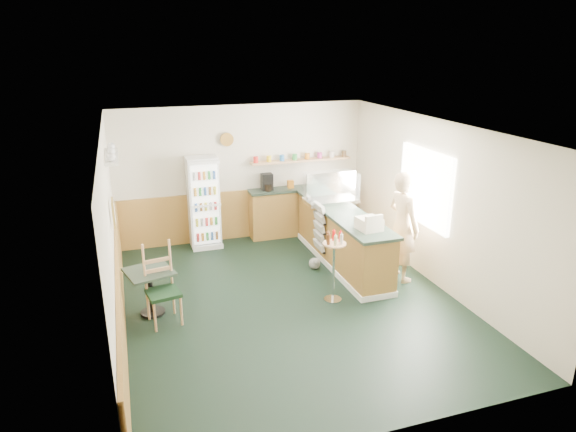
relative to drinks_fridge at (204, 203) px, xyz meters
name	(u,v)px	position (x,y,z in m)	size (l,w,h in m)	color
ground	(290,301)	(0.84, -2.74, -0.89)	(6.00, 6.00, 0.00)	black
room_envelope	(261,196)	(0.61, -2.01, 0.64)	(5.04, 6.02, 2.72)	beige
service_counter	(342,240)	(2.19, -1.66, -0.43)	(0.68, 3.01, 1.01)	#AA7936
back_counter	(301,208)	(2.03, 0.06, -0.34)	(2.24, 0.42, 1.69)	#AA7936
drinks_fridge	(204,203)	(0.00, 0.00, 0.00)	(0.59, 0.52, 1.78)	white
display_case	(331,188)	(2.19, -1.10, 0.40)	(0.97, 0.51, 0.55)	silver
cash_register	(369,224)	(2.19, -2.66, 0.22)	(0.34, 0.35, 0.19)	beige
shopkeeper	(403,226)	(2.89, -2.52, 0.05)	(0.63, 0.45, 1.88)	tan
condiment_stand	(334,257)	(1.50, -2.90, -0.17)	(0.36, 0.36, 1.12)	silver
newspaper_rack	(319,227)	(1.83, -1.45, -0.22)	(0.09, 0.44, 0.88)	black
cafe_table	(150,284)	(-1.21, -2.46, -0.40)	(0.78, 0.78, 0.69)	black
cafe_chair	(162,281)	(-1.05, -2.68, -0.28)	(0.51, 0.51, 1.17)	black
dog_doorstop	(315,263)	(1.64, -1.74, -0.77)	(0.20, 0.26, 0.24)	gray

